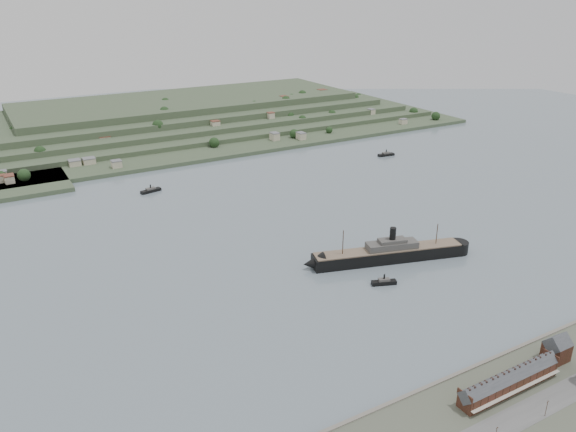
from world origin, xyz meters
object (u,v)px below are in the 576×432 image
terrace_row (509,381)px  gabled_building (557,348)px  steamship (384,254)px  tugboat (384,282)px

terrace_row → gabled_building: bearing=6.1°
steamship → tugboat: size_ratio=7.24×
terrace_row → steamship: steamship is taller
gabled_building → steamship: size_ratio=0.12×
gabled_building → tugboat: 103.78m
terrace_row → gabled_building: gabled_building is taller
gabled_building → tugboat: (-22.20, 101.17, -6.52)m
terrace_row → steamship: bearing=74.8°
steamship → tugboat: steamship is taller
steamship → tugboat: 32.30m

